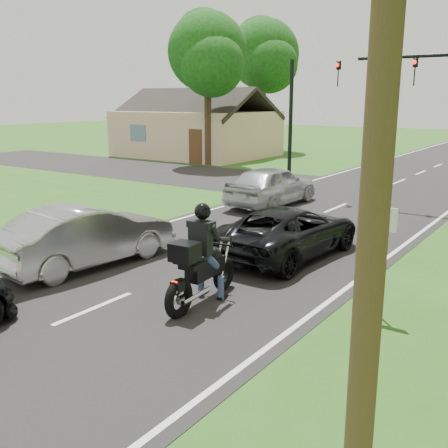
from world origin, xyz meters
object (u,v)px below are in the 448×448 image
at_px(silver_sedan, 87,236).
at_px(motorcycle_rider, 200,265).
at_px(dark_suv, 289,231).
at_px(sign_white, 381,235).
at_px(silver_suv, 272,185).

bearing_deg(silver_sedan, motorcycle_rider, 179.96).
distance_m(dark_suv, silver_sedan, 5.20).
relative_size(dark_suv, silver_sedan, 1.03).
xyz_separation_m(silver_sedan, sign_white, (6.98, 1.14, 0.83)).
relative_size(silver_sedan, silver_suv, 1.00).
bearing_deg(motorcycle_rider, silver_sedan, 170.01).
height_order(dark_suv, silver_sedan, silver_sedan).
bearing_deg(dark_suv, silver_suv, -53.02).
xyz_separation_m(dark_suv, silver_suv, (-3.75, 5.64, 0.12)).
relative_size(silver_suv, sign_white, 2.17).
height_order(dark_suv, sign_white, sign_white).
relative_size(silver_sedan, sign_white, 2.16).
bearing_deg(sign_white, silver_suv, 130.80).
height_order(motorcycle_rider, sign_white, sign_white).
xyz_separation_m(motorcycle_rider, silver_suv, (-3.89, 9.66, -0.03)).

